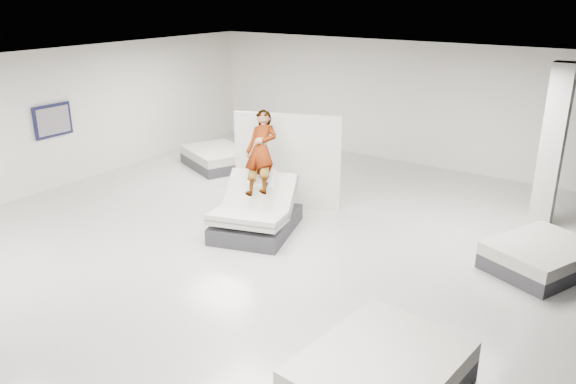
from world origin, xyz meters
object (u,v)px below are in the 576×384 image
object	(u,v)px
flat_bed_left_far	(217,158)
remote	(266,185)
flat_bed_right_near	(380,376)
hero_bed	(256,216)
divider_panel	(287,162)
column	(552,147)
person	(261,168)
wall_poster	(53,121)
flat_bed_right_far	(542,257)

from	to	relation	value
flat_bed_left_far	remote	bearing A→B (deg)	-37.15
flat_bed_right_near	hero_bed	bearing A→B (deg)	143.98
divider_panel	flat_bed_left_far	distance (m)	3.55
remote	column	bearing A→B (deg)	22.43
divider_panel	person	bearing A→B (deg)	-104.45
column	wall_poster	bearing A→B (deg)	-158.07
divider_panel	flat_bed_left_far	size ratio (longest dim) A/B	1.05
flat_bed_right_near	remote	bearing A→B (deg)	142.01
person	flat_bed_right_far	size ratio (longest dim) A/B	0.83
flat_bed_right_near	column	size ratio (longest dim) A/B	0.68
flat_bed_right_far	wall_poster	xyz separation A→B (m)	(-10.35, -1.93, 1.36)
person	wall_poster	xyz separation A→B (m)	(-5.37, -0.78, 0.39)
flat_bed_right_near	flat_bed_left_far	world-z (taller)	flat_bed_right_near
flat_bed_right_far	column	size ratio (longest dim) A/B	0.66
person	remote	bearing A→B (deg)	-57.85
flat_bed_right_far	column	bearing A→B (deg)	101.40
flat_bed_right_near	wall_poster	bearing A→B (deg)	165.51
person	hero_bed	bearing A→B (deg)	-90.00
divider_panel	flat_bed_left_far	world-z (taller)	divider_panel
hero_bed	wall_poster	distance (m)	5.62
flat_bed_right_far	remote	bearing A→B (deg)	-163.16
flat_bed_left_far	flat_bed_right_far	bearing A→B (deg)	-9.20
person	flat_bed_right_near	distance (m)	5.30
column	person	bearing A→B (deg)	-144.83
column	wall_poster	distance (m)	10.71
hero_bed	column	bearing A→B (deg)	38.35
remote	flat_bed_left_far	size ratio (longest dim) A/B	0.07
person	remote	world-z (taller)	person
flat_bed_right_far	flat_bed_left_far	world-z (taller)	flat_bed_left_far
hero_bed	column	world-z (taller)	column
flat_bed_right_near	column	distance (m)	6.60
hero_bed	column	distance (m)	5.84
hero_bed	flat_bed_left_far	xyz separation A→B (m)	(-3.43, 2.81, -0.10)
person	wall_poster	world-z (taller)	wall_poster
person	column	distance (m)	5.60
divider_panel	flat_bed_right_near	xyz separation A→B (m)	(4.25, -4.36, -0.75)
flat_bed_right_near	flat_bed_left_far	xyz separation A→B (m)	(-7.43, 5.72, -0.03)
wall_poster	divider_panel	bearing A→B (deg)	20.14
flat_bed_right_far	wall_poster	distance (m)	10.62
wall_poster	remote	bearing A→B (deg)	5.14
remote	column	xyz separation A→B (m)	(4.26, 3.49, 0.61)
person	flat_bed_left_far	world-z (taller)	person
flat_bed_right_near	column	world-z (taller)	column
remote	flat_bed_right_near	size ratio (longest dim) A/B	0.06
flat_bed_right_far	column	xyz separation A→B (m)	(-0.42, 2.07, 1.36)
hero_bed	divider_panel	distance (m)	1.62
flat_bed_right_near	flat_bed_right_far	bearing A→B (deg)	78.51
divider_panel	flat_bed_left_far	xyz separation A→B (m)	(-3.18, 1.36, -0.78)
hero_bed	flat_bed_right_near	size ratio (longest dim) A/B	0.98
hero_bed	flat_bed_right_near	world-z (taller)	hero_bed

